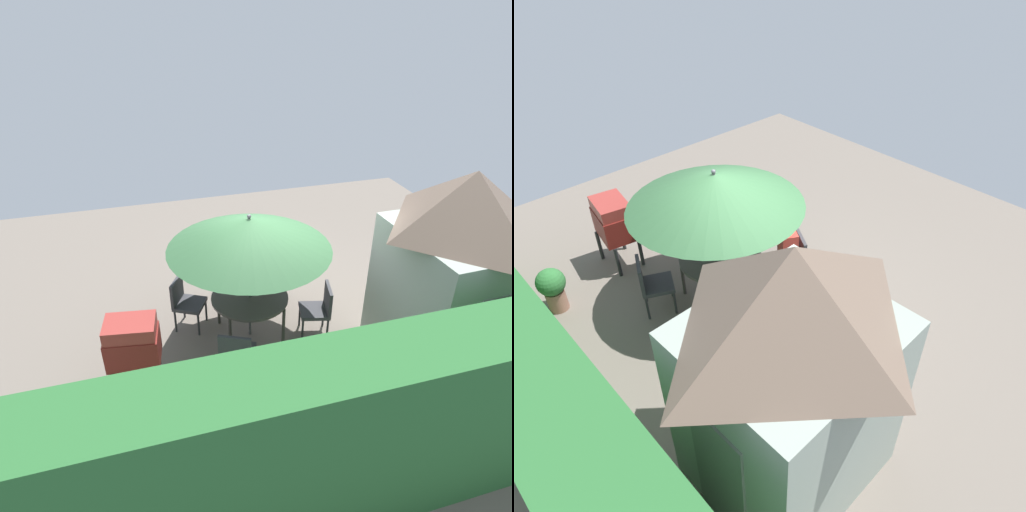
% 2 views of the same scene
% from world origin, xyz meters
% --- Properties ---
extents(ground_plane, '(11.00, 11.00, 0.00)m').
position_xyz_m(ground_plane, '(0.00, 0.00, 0.00)').
color(ground_plane, '#6B6056').
extents(hedge_backdrop, '(7.20, 0.81, 2.09)m').
position_xyz_m(hedge_backdrop, '(0.00, 3.50, 1.05)').
color(hedge_backdrop, '#28602D').
rests_on(hedge_backdrop, ground).
extents(garden_shed, '(1.75, 1.93, 2.98)m').
position_xyz_m(garden_shed, '(-2.05, 1.71, 1.52)').
color(garden_shed, gray).
rests_on(garden_shed, ground).
extents(patio_table, '(1.22, 1.22, 0.75)m').
position_xyz_m(patio_table, '(0.60, 0.48, 0.69)').
color(patio_table, '#47423D').
rests_on(patio_table, ground).
extents(patio_umbrella, '(2.46, 2.46, 2.17)m').
position_xyz_m(patio_umbrella, '(0.60, 0.48, 1.87)').
color(patio_umbrella, '#4C4C51').
rests_on(patio_umbrella, ground).
extents(bbq_grill, '(0.77, 0.60, 1.20)m').
position_xyz_m(bbq_grill, '(2.43, 1.21, 0.85)').
color(bbq_grill, maroon).
rests_on(bbq_grill, ground).
extents(chair_near_shed, '(0.63, 0.63, 0.90)m').
position_xyz_m(chair_near_shed, '(0.05, -0.50, 0.52)').
color(chair_near_shed, '#38383D').
rests_on(chair_near_shed, ground).
extents(chair_far_side, '(0.63, 0.63, 0.90)m').
position_xyz_m(chair_far_side, '(1.57, -0.05, 0.52)').
color(chair_far_side, '#38383D').
rests_on(chair_far_side, ground).
extents(chair_toward_hedge, '(0.62, 0.62, 0.90)m').
position_xyz_m(chair_toward_hedge, '(1.05, 1.42, 0.52)').
color(chair_toward_hedge, '#38383D').
rests_on(chair_toward_hedge, ground).
extents(chair_toward_house, '(0.56, 0.56, 0.90)m').
position_xyz_m(chair_toward_house, '(-0.49, 0.75, 0.52)').
color(chair_toward_house, '#38383D').
rests_on(chair_toward_house, ground).
extents(potted_plant_by_shed, '(0.42, 0.42, 0.73)m').
position_xyz_m(potted_plant_by_shed, '(2.06, 2.49, 0.42)').
color(potted_plant_by_shed, '#936651').
rests_on(potted_plant_by_shed, ground).
extents(person_in_red, '(0.41, 0.38, 1.26)m').
position_xyz_m(person_in_red, '(0.09, -0.42, 0.78)').
color(person_in_red, '#CC3D33').
rests_on(person_in_red, ground).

